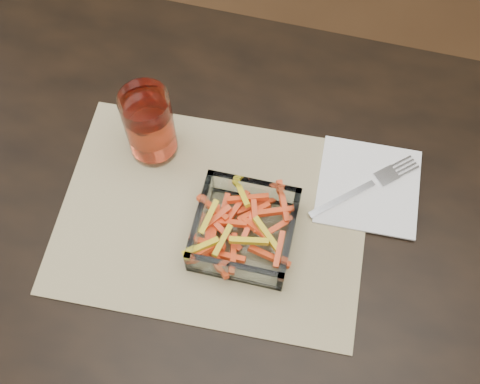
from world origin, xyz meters
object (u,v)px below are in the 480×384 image
object	(u,v)px
tumbler	(150,127)
fork	(367,186)
dining_table	(300,295)
glass_bowl	(244,231)

from	to	relation	value
tumbler	fork	xyz separation A→B (m)	(0.33, 0.01, -0.05)
dining_table	tumbler	distance (m)	0.34
dining_table	glass_bowl	size ratio (longest dim) A/B	11.35
tumbler	fork	world-z (taller)	tumbler
glass_bowl	dining_table	bearing A→B (deg)	-20.55
fork	dining_table	bearing A→B (deg)	-64.07
glass_bowl	fork	bearing A→B (deg)	37.56
glass_bowl	tumbler	xyz separation A→B (m)	(-0.17, 0.11, 0.04)
fork	glass_bowl	bearing A→B (deg)	-95.47
tumbler	fork	bearing A→B (deg)	1.96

